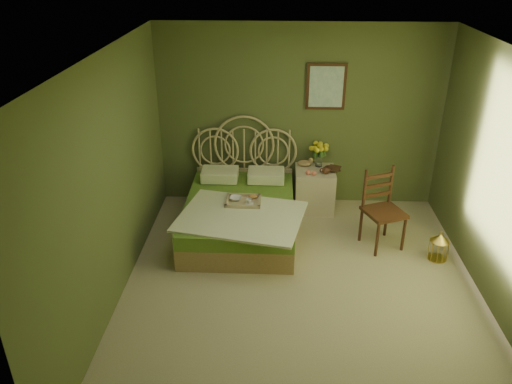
{
  "coord_description": "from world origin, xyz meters",
  "views": [
    {
      "loc": [
        -0.31,
        -4.55,
        3.49
      ],
      "look_at": [
        -0.55,
        1.0,
        0.73
      ],
      "focal_mm": 35.0,
      "sensor_mm": 36.0,
      "label": 1
    }
  ],
  "objects_px": {
    "bed": "(240,211)",
    "chair": "(384,203)",
    "nightstand": "(315,185)",
    "birdcage": "(439,247)"
  },
  "relations": [
    {
      "from": "bed",
      "to": "birdcage",
      "type": "relative_size",
      "value": 6.1
    },
    {
      "from": "chair",
      "to": "nightstand",
      "type": "bearing_deg",
      "value": 108.31
    },
    {
      "from": "chair",
      "to": "birdcage",
      "type": "xyz_separation_m",
      "value": [
        0.65,
        -0.37,
        -0.39
      ]
    },
    {
      "from": "bed",
      "to": "nightstand",
      "type": "relative_size",
      "value": 2.04
    },
    {
      "from": "nightstand",
      "to": "chair",
      "type": "bearing_deg",
      "value": -48.83
    },
    {
      "from": "birdcage",
      "to": "bed",
      "type": "bearing_deg",
      "value": 166.83
    },
    {
      "from": "chair",
      "to": "birdcage",
      "type": "bearing_deg",
      "value": -52.57
    },
    {
      "from": "nightstand",
      "to": "bed",
      "type": "bearing_deg",
      "value": -145.86
    },
    {
      "from": "bed",
      "to": "nightstand",
      "type": "xyz_separation_m",
      "value": [
        1.03,
        0.7,
        0.08
      ]
    },
    {
      "from": "bed",
      "to": "chair",
      "type": "bearing_deg",
      "value": -6.59
    }
  ]
}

